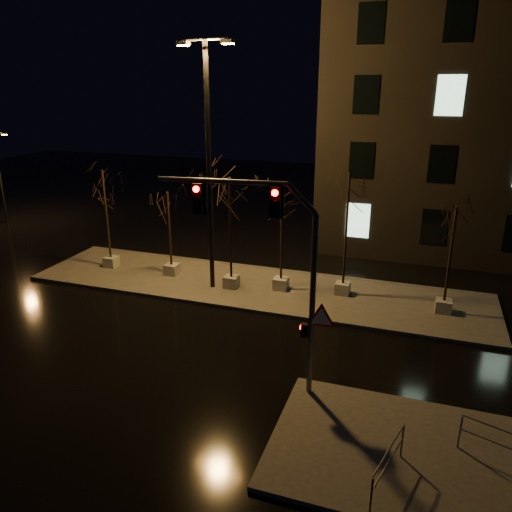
% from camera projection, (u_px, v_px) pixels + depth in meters
% --- Properties ---
extents(ground, '(90.00, 90.00, 0.00)m').
position_uv_depth(ground, '(201.00, 347.00, 18.70)').
color(ground, black).
rests_on(ground, ground).
extents(median, '(22.00, 5.00, 0.15)m').
position_uv_depth(median, '(254.00, 287.00, 24.03)').
color(median, '#4A4842').
rests_on(median, ground).
extents(sidewalk_corner, '(7.00, 5.00, 0.15)m').
position_uv_depth(sidewalk_corner, '(403.00, 453.00, 13.26)').
color(sidewalk_corner, '#4A4842').
rests_on(sidewalk_corner, ground).
extents(tree_0, '(1.80, 1.80, 5.26)m').
position_uv_depth(tree_0, '(104.00, 192.00, 25.16)').
color(tree_0, '#AAA89E').
rests_on(tree_0, median).
extents(tree_1, '(1.80, 1.80, 4.37)m').
position_uv_depth(tree_1, '(168.00, 211.00, 24.30)').
color(tree_1, '#AAA89E').
rests_on(tree_1, median).
extents(tree_2, '(1.80, 1.80, 5.42)m').
position_uv_depth(tree_2, '(230.00, 203.00, 22.47)').
color(tree_2, '#AAA89E').
rests_on(tree_2, median).
extents(tree_3, '(1.80, 1.80, 5.09)m').
position_uv_depth(tree_3, '(282.00, 209.00, 22.34)').
color(tree_3, '#AAA89E').
rests_on(tree_3, median).
extents(tree_4, '(1.80, 1.80, 5.76)m').
position_uv_depth(tree_4, '(348.00, 201.00, 21.62)').
color(tree_4, '#AAA89E').
rests_on(tree_4, median).
extents(tree_5, '(1.80, 1.80, 4.76)m').
position_uv_depth(tree_5, '(454.00, 231.00, 20.06)').
color(tree_5, '#AAA89E').
rests_on(tree_5, median).
extents(traffic_signal_mast, '(5.44, 0.64, 6.66)m').
position_uv_depth(traffic_signal_mast, '(277.00, 259.00, 14.61)').
color(traffic_signal_mast, '#54565B').
rests_on(traffic_signal_mast, sidewalk_corner).
extents(streetlight_main, '(2.74, 0.72, 10.96)m').
position_uv_depth(streetlight_main, '(208.00, 153.00, 21.80)').
color(streetlight_main, black).
rests_on(streetlight_main, median).
extents(streetlight_far, '(1.24, 0.22, 6.32)m').
position_uv_depth(streetlight_far, '(0.00, 174.00, 33.98)').
color(streetlight_far, black).
rests_on(streetlight_far, ground).
extents(guard_rail_a, '(2.30, 0.84, 1.05)m').
position_uv_depth(guard_rail_a, '(510.00, 445.00, 12.46)').
color(guard_rail_a, '#54565B').
rests_on(guard_rail_a, sidewalk_corner).
extents(guard_rail_b, '(0.60, 2.12, 1.04)m').
position_uv_depth(guard_rail_b, '(388.00, 460.00, 11.99)').
color(guard_rail_b, '#54565B').
rests_on(guard_rail_b, sidewalk_corner).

